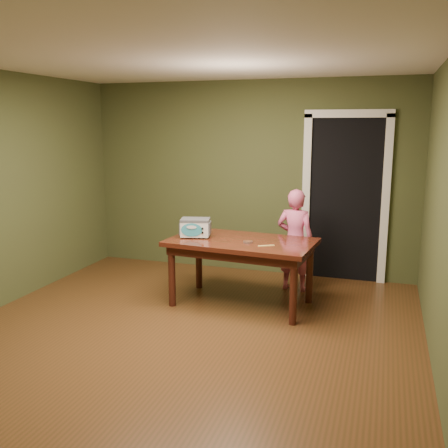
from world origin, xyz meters
The scene contains 8 objects.
floor centered at (0.00, 0.00, 0.00)m, with size 5.00×5.00×0.00m, color #522F17.
room_shell centered at (0.00, 0.00, 1.71)m, with size 4.52×5.02×2.61m.
doorway centered at (1.30, 2.78, 1.06)m, with size 1.10×0.66×2.25m.
dining_table centered at (0.30, 1.14, 0.65)m, with size 1.67×1.03×0.75m.
toy_oven centered at (-0.25, 1.13, 0.87)m, with size 0.39×0.30×0.21m.
baking_pan centered at (0.40, 1.03, 0.76)m, with size 0.10×0.10×0.02m.
spatula centered at (0.62, 0.96, 0.75)m, with size 0.18×0.03×0.01m, color #F0D368.
child centered at (0.78, 1.85, 0.63)m, with size 0.46×0.30×1.26m, color #E15C8B.
Camera 1 is at (1.79, -4.07, 2.01)m, focal length 40.00 mm.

